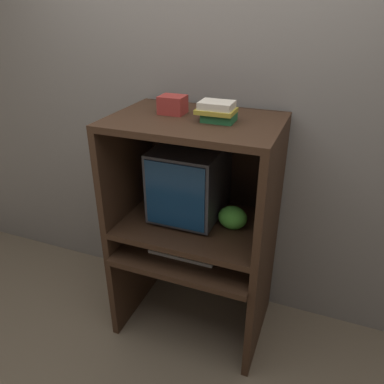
# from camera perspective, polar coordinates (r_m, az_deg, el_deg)

# --- Properties ---
(ground_plane) EXTENTS (12.00, 12.00, 0.00)m
(ground_plane) POSITION_cam_1_polar(r_m,az_deg,el_deg) (2.54, -2.44, -23.34)
(ground_plane) COLOR #756651
(wall_back) EXTENTS (6.00, 0.06, 2.60)m
(wall_back) POSITION_cam_1_polar(r_m,az_deg,el_deg) (2.36, 3.78, 10.87)
(wall_back) COLOR gray
(wall_back) RESTS_ON ground_plane
(desk_base) EXTENTS (0.91, 0.66, 0.62)m
(desk_base) POSITION_cam_1_polar(r_m,az_deg,el_deg) (2.44, 0.06, -12.63)
(desk_base) COLOR #382316
(desk_base) RESTS_ON ground_plane
(desk_monitor_shelf) EXTENTS (0.91, 0.63, 0.16)m
(desk_monitor_shelf) POSITION_cam_1_polar(r_m,az_deg,el_deg) (2.26, 0.41, -5.22)
(desk_monitor_shelf) COLOR #382316
(desk_monitor_shelf) RESTS_ON desk_base
(hutch_upper) EXTENTS (0.91, 0.63, 0.63)m
(hutch_upper) POSITION_cam_1_polar(r_m,az_deg,el_deg) (2.09, 0.78, 5.71)
(hutch_upper) COLOR #382316
(hutch_upper) RESTS_ON desk_monitor_shelf
(crt_monitor) EXTENTS (0.38, 0.45, 0.44)m
(crt_monitor) POSITION_cam_1_polar(r_m,az_deg,el_deg) (2.21, -0.38, 1.67)
(crt_monitor) COLOR #333338
(crt_monitor) RESTS_ON desk_monitor_shelf
(keyboard) EXTENTS (0.40, 0.15, 0.03)m
(keyboard) POSITION_cam_1_polar(r_m,az_deg,el_deg) (2.24, -1.21, -9.02)
(keyboard) COLOR beige
(keyboard) RESTS_ON desk_base
(mouse) EXTENTS (0.07, 0.05, 0.03)m
(mouse) POSITION_cam_1_polar(r_m,az_deg,el_deg) (2.18, 5.71, -10.24)
(mouse) COLOR black
(mouse) RESTS_ON desk_base
(snack_bag) EXTENTS (0.17, 0.13, 0.14)m
(snack_bag) POSITION_cam_1_polar(r_m,az_deg,el_deg) (2.15, 6.20, -3.90)
(snack_bag) COLOR green
(snack_bag) RESTS_ON desk_monitor_shelf
(book_stack) EXTENTS (0.19, 0.14, 0.10)m
(book_stack) POSITION_cam_1_polar(r_m,az_deg,el_deg) (1.93, 3.90, 12.17)
(book_stack) COLOR #236638
(book_stack) RESTS_ON hutch_upper
(storage_box) EXTENTS (0.14, 0.12, 0.10)m
(storage_box) POSITION_cam_1_polar(r_m,az_deg,el_deg) (2.08, -2.96, 13.14)
(storage_box) COLOR maroon
(storage_box) RESTS_ON hutch_upper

